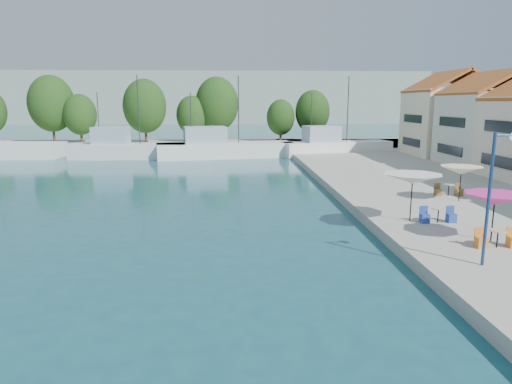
{
  "coord_description": "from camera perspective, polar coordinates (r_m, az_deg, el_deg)",
  "views": [
    {
      "loc": [
        -1.18,
        -1.45,
        6.67
      ],
      "look_at": [
        0.22,
        26.0,
        1.24
      ],
      "focal_mm": 32.0,
      "sensor_mm": 36.0,
      "label": 1
    }
  ],
  "objects": [
    {
      "name": "trawler_03",
      "position": [
        55.99,
        -4.26,
        5.39
      ],
      "size": [
        16.98,
        7.14,
        10.2
      ],
      "rotation": [
        0.0,
        0.0,
        0.18
      ],
      "color": "silver",
      "rests_on": "ground"
    },
    {
      "name": "quay_far",
      "position": [
        69.08,
        -8.6,
        5.75
      ],
      "size": [
        90.0,
        16.0,
        0.6
      ],
      "primitive_type": "cube",
      "color": "#ACA79B",
      "rests_on": "ground"
    },
    {
      "name": "umbrella_white",
      "position": [
        24.56,
        18.99,
        1.58
      ],
      "size": [
        3.0,
        3.0,
        2.49
      ],
      "color": "black",
      "rests_on": "quay_right"
    },
    {
      "name": "trawler_02",
      "position": [
        57.08,
        -15.94,
        5.11
      ],
      "size": [
        13.72,
        3.99,
        10.2
      ],
      "rotation": [
        0.0,
        0.0,
        -0.03
      ],
      "color": "silver",
      "rests_on": "ground"
    },
    {
      "name": "tree_04",
      "position": [
        71.32,
        -13.75,
        10.38
      ],
      "size": [
        6.42,
        6.42,
        9.51
      ],
      "color": "#3F2B19",
      "rests_on": "quay_far"
    },
    {
      "name": "cafe_table_03",
      "position": [
        32.58,
        22.92,
        0.05
      ],
      "size": [
        1.82,
        0.7,
        0.76
      ],
      "color": "black",
      "rests_on": "quay_right"
    },
    {
      "name": "tree_08",
      "position": [
        72.79,
        7.07,
        9.92
      ],
      "size": [
        5.37,
        5.37,
        7.95
      ],
      "color": "#3F2B19",
      "rests_on": "quay_far"
    },
    {
      "name": "hill_east",
      "position": [
        186.06,
        10.06,
        10.79
      ],
      "size": [
        140.0,
        40.0,
        12.0
      ],
      "primitive_type": "cube",
      "color": "gray",
      "rests_on": "ground"
    },
    {
      "name": "building_05",
      "position": [
        50.24,
        27.49,
        8.32
      ],
      "size": [
        8.4,
        8.8,
        9.7
      ],
      "color": "silver",
      "rests_on": "quay_right"
    },
    {
      "name": "hill_west",
      "position": [
        164.01,
        -13.29,
        11.34
      ],
      "size": [
        180.0,
        40.0,
        16.0
      ],
      "primitive_type": "cube",
      "color": "gray",
      "rests_on": "ground"
    },
    {
      "name": "tree_06",
      "position": [
        73.34,
        -4.91,
        10.9
      ],
      "size": [
        6.77,
        6.77,
        10.02
      ],
      "color": "#3F2B19",
      "rests_on": "quay_far"
    },
    {
      "name": "tree_03",
      "position": [
        74.96,
        -21.15,
        9.01
      ],
      "size": [
        4.94,
        4.94,
        7.31
      ],
      "color": "#3F2B19",
      "rests_on": "quay_far"
    },
    {
      "name": "trawler_04",
      "position": [
        58.55,
        9.7,
        5.52
      ],
      "size": [
        14.39,
        6.64,
        10.2
      ],
      "rotation": [
        0.0,
        0.0,
        0.22
      ],
      "color": "white",
      "rests_on": "ground"
    },
    {
      "name": "cafe_table_01",
      "position": [
        21.96,
        27.92,
        -5.44
      ],
      "size": [
        1.82,
        0.7,
        0.76
      ],
      "color": "black",
      "rests_on": "quay_right"
    },
    {
      "name": "building_06",
      "position": [
        58.19,
        23.04,
        9.13
      ],
      "size": [
        9.0,
        8.8,
        10.2
      ],
      "color": "#F5E5C4",
      "rests_on": "quay_right"
    },
    {
      "name": "tree_02",
      "position": [
        77.35,
        -24.22,
        10.05
      ],
      "size": [
        6.85,
        6.85,
        10.15
      ],
      "color": "#3F2B19",
      "rests_on": "quay_far"
    },
    {
      "name": "tree_05",
      "position": [
        72.44,
        -8.04,
        9.48
      ],
      "size": [
        4.78,
        4.78,
        7.08
      ],
      "color": "#3F2B19",
      "rests_on": "quay_far"
    },
    {
      "name": "cafe_table_02",
      "position": [
        25.17,
        21.79,
        -2.93
      ],
      "size": [
        1.82,
        0.7,
        0.76
      ],
      "color": "black",
      "rests_on": "quay_right"
    },
    {
      "name": "umbrella_cream",
      "position": [
        30.85,
        24.29,
        2.49
      ],
      "size": [
        2.6,
        2.6,
        2.2
      ],
      "color": "black",
      "rests_on": "quay_right"
    },
    {
      "name": "umbrella_pink",
      "position": [
        22.53,
        27.7,
        -0.8
      ],
      "size": [
        2.65,
        2.65,
        2.15
      ],
      "color": "black",
      "rests_on": "quay_right"
    },
    {
      "name": "street_lamp",
      "position": [
        18.9,
        28.12,
        1.99
      ],
      "size": [
        1.04,
        0.36,
        5.03
      ],
      "rotation": [
        0.0,
        0.0,
        0.09
      ],
      "color": "navy",
      "rests_on": "quay_right"
    },
    {
      "name": "tree_07",
      "position": [
        71.83,
        3.11,
        9.3
      ],
      "size": [
        4.4,
        4.4,
        6.51
      ],
      "color": "#3F2B19",
      "rests_on": "quay_far"
    }
  ]
}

